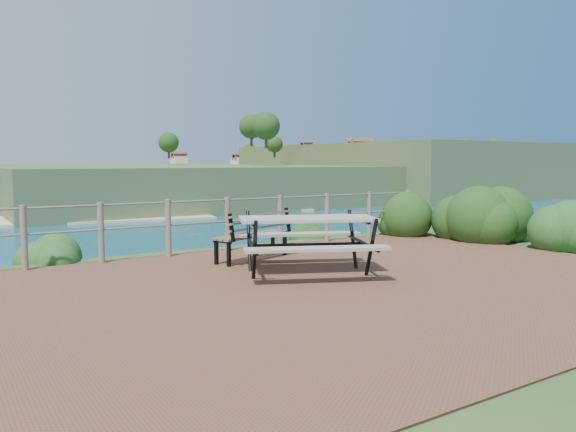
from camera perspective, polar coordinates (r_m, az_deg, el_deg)
name	(u,v)px	position (r m, az deg, el deg)	size (l,w,h in m)	color
ground	(339,285)	(7.73, 5.17, -7.01)	(10.00, 7.00, 0.12)	brown
safety_railing	(227,221)	(10.45, -6.17, -0.53)	(9.40, 0.10, 1.00)	#6B5B4C
distant_bay	(363,168)	(274.02, 7.66, 4.90)	(290.00, 232.36, 24.00)	#425229
picnic_table	(307,239)	(8.32, 1.97, -2.35)	(2.14, 1.59, 0.84)	gray
park_bench	(252,228)	(9.48, -3.67, -1.20)	(1.55, 0.83, 0.85)	brown
shrub_right_front	(481,239)	(12.83, 18.98, -2.24)	(1.61, 1.61, 2.28)	#133D15
shrub_right_edge	(402,233)	(13.40, 11.49, -1.73)	(1.25, 1.25, 1.78)	#133D15
shrub_lip_west	(53,262)	(10.23, -22.78, -4.31)	(0.86, 0.86, 0.64)	#1C4B1E
shrub_lip_east	(305,237)	(12.52, 1.78, -2.13)	(0.71, 0.71, 0.43)	#133D15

